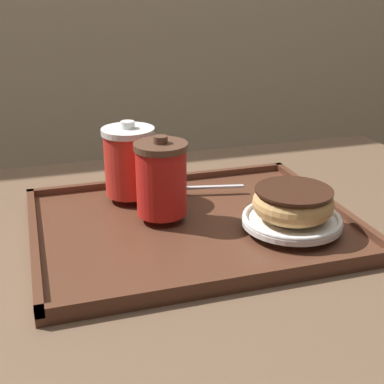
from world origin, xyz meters
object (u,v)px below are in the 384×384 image
at_px(coffee_cup_front, 161,178).
at_px(spoon, 187,187).
at_px(coffee_cup_rear, 129,161).
at_px(donut_chocolate_glazed, 293,202).

bearing_deg(coffee_cup_front, spoon, 52.44).
xyz_separation_m(coffee_cup_rear, donut_chocolate_glazed, (0.21, -0.19, -0.02)).
relative_size(coffee_cup_front, coffee_cup_rear, 0.99).
bearing_deg(coffee_cup_front, coffee_cup_rear, 107.96).
distance_m(coffee_cup_rear, donut_chocolate_glazed, 0.29).
bearing_deg(donut_chocolate_glazed, spoon, 121.22).
bearing_deg(spoon, donut_chocolate_glazed, 133.19).
relative_size(coffee_cup_rear, donut_chocolate_glazed, 1.04).
distance_m(donut_chocolate_glazed, spoon, 0.22).
distance_m(coffee_cup_rear, spoon, 0.11).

